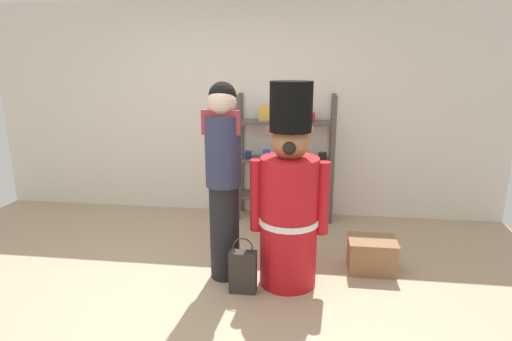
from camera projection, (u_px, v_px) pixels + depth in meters
ground_plane at (199, 300)px, 3.39m from camera, size 6.40×6.40×0.00m
back_wall at (242, 110)px, 5.18m from camera, size 6.40×0.12×2.60m
merchandise_shelf at (286, 157)px, 5.03m from camera, size 1.16×0.35×1.52m
teddy_bear_guard at (289, 201)px, 3.48m from camera, size 0.66×0.51×1.73m
person_shopper at (224, 176)px, 3.54m from camera, size 0.32×0.30×1.73m
shopping_bag at (243, 271)px, 3.47m from camera, size 0.23×0.11×0.49m
display_crate at (371, 255)px, 3.85m from camera, size 0.44×0.34×0.30m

